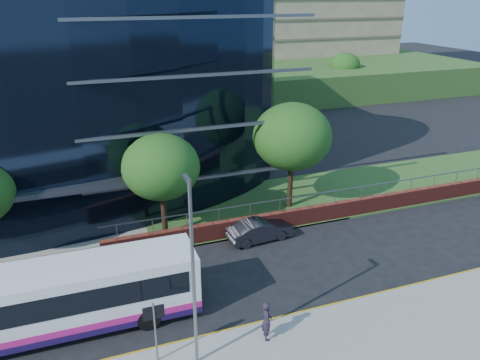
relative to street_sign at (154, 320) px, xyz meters
name	(u,v)px	position (x,y,z in m)	size (l,w,h in m)	color
grass_verge	(377,186)	(19.50, 12.59, -2.09)	(36.00, 8.00, 0.12)	#2D511E
retaining_wall	(360,207)	(15.50, 8.89, -1.54)	(34.00, 0.40, 2.11)	maroon
apartment_block	(254,11)	(27.50, 58.80, 8.96)	(60.00, 42.00, 30.00)	#2D511E
street_sign	(154,320)	(0.00, 0.00, 0.00)	(0.85, 0.09, 2.80)	slate
tree_far_c	(161,167)	(2.50, 10.59, 2.39)	(4.62, 4.62, 6.51)	black
tree_far_d	(292,137)	(11.50, 11.59, 3.04)	(5.28, 5.28, 7.44)	black
tree_dist_e	(245,72)	(19.50, 41.59, 2.39)	(4.62, 4.62, 6.51)	black
tree_dist_f	(345,66)	(35.50, 43.59, 2.06)	(4.29, 4.29, 6.05)	black
streetlight_east	(193,271)	(1.50, -0.59, 2.29)	(0.15, 0.77, 8.00)	slate
city_bus	(68,297)	(-3.22, 3.44, -0.47)	(11.74, 2.79, 3.17)	silver
parked_car	(260,230)	(7.82, 8.01, -1.48)	(1.41, 4.04, 1.33)	black
pedestrian	(267,321)	(4.69, -0.32, -1.07)	(0.67, 0.44, 1.85)	#251D2B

